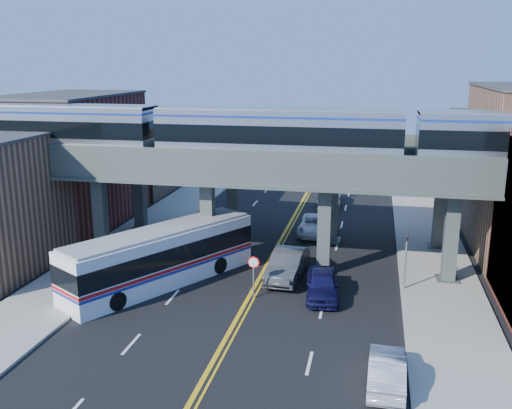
% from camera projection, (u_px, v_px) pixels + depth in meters
% --- Properties ---
extents(ground, '(120.00, 120.00, 0.00)m').
position_uv_depth(ground, '(237.00, 318.00, 31.56)').
color(ground, black).
rests_on(ground, ground).
extents(sidewalk_west, '(5.00, 70.00, 0.16)m').
position_uv_depth(sidewalk_west, '(122.00, 247.00, 43.34)').
color(sidewalk_west, gray).
rests_on(sidewalk_west, ground).
extents(sidewalk_east, '(5.00, 70.00, 0.16)m').
position_uv_depth(sidewalk_east, '(436.00, 270.00, 38.73)').
color(sidewalk_east, gray).
rests_on(sidewalk_east, ground).
extents(building_west_b, '(8.00, 14.00, 11.00)m').
position_uv_depth(building_west_b, '(72.00, 161.00, 49.11)').
color(building_west_b, maroon).
rests_on(building_west_b, ground).
extents(building_west_c, '(8.00, 10.00, 8.00)m').
position_uv_depth(building_west_c, '(135.00, 155.00, 61.81)').
color(building_west_c, '#855D44').
rests_on(building_west_c, ground).
extents(building_east_c, '(8.00, 10.00, 9.00)m').
position_uv_depth(building_east_c, '(497.00, 162.00, 54.28)').
color(building_east_c, maroon).
rests_on(building_east_c, ground).
extents(mural_panel, '(0.10, 9.50, 9.50)m').
position_uv_depth(mural_panel, '(511.00, 231.00, 31.29)').
color(mural_panel, '#29A9B5').
rests_on(mural_panel, ground).
extents(elevated_viaduct_near, '(52.00, 3.60, 7.40)m').
position_uv_depth(elevated_viaduct_near, '(265.00, 176.00, 37.58)').
color(elevated_viaduct_near, '#3C4643').
rests_on(elevated_viaduct_near, ground).
extents(elevated_viaduct_far, '(52.00, 3.60, 7.40)m').
position_uv_depth(elevated_viaduct_far, '(282.00, 159.00, 44.22)').
color(elevated_viaduct_far, '#3C4643').
rests_on(elevated_viaduct_far, ground).
extents(transit_train, '(48.89, 3.07, 3.58)m').
position_uv_depth(transit_train, '(278.00, 133.00, 36.71)').
color(transit_train, black).
rests_on(transit_train, elevated_viaduct_near).
extents(stop_sign, '(0.76, 0.09, 2.63)m').
position_uv_depth(stop_sign, '(254.00, 270.00, 33.92)').
color(stop_sign, slate).
rests_on(stop_sign, ground).
extents(traffic_signal, '(0.15, 0.18, 4.10)m').
position_uv_depth(traffic_signal, '(406.00, 255.00, 34.85)').
color(traffic_signal, slate).
rests_on(traffic_signal, ground).
extents(transit_bus, '(9.47, 13.01, 3.46)m').
position_uv_depth(transit_bus, '(161.00, 257.00, 36.10)').
color(transit_bus, white).
rests_on(transit_bus, ground).
extents(car_lane_a, '(2.48, 5.01, 1.64)m').
position_uv_depth(car_lane_a, '(322.00, 284.00, 34.20)').
color(car_lane_a, '#10103B').
rests_on(car_lane_a, ground).
extents(car_lane_b, '(2.35, 5.77, 1.86)m').
position_uv_depth(car_lane_b, '(288.00, 265.00, 37.20)').
color(car_lane_b, '#323235').
rests_on(car_lane_b, ground).
extents(car_lane_c, '(2.53, 5.41, 1.50)m').
position_uv_depth(car_lane_c, '(315.00, 225.00, 46.91)').
color(car_lane_c, white).
rests_on(car_lane_c, ground).
extents(car_lane_d, '(2.55, 5.74, 1.64)m').
position_uv_depth(car_lane_d, '(329.00, 197.00, 56.17)').
color(car_lane_d, '#B7B8BC').
rests_on(car_lane_d, ground).
extents(car_parked_curb, '(1.66, 4.54, 1.49)m').
position_uv_depth(car_parked_curb, '(387.00, 370.00, 24.86)').
color(car_parked_curb, '#B4B5B9').
rests_on(car_parked_curb, ground).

